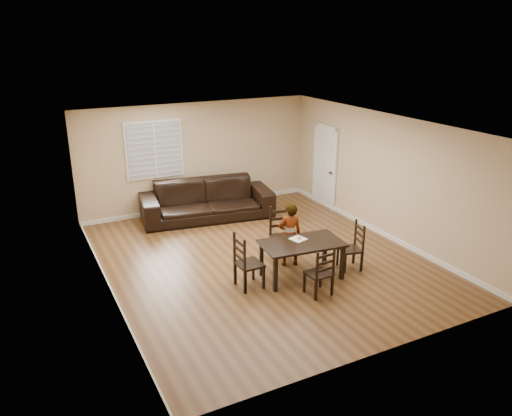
{
  "coord_description": "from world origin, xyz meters",
  "views": [
    {
      "loc": [
        -4.21,
        -8.06,
        4.33
      ],
      "look_at": [
        0.01,
        0.28,
        1.0
      ],
      "focal_mm": 35.0,
      "sensor_mm": 36.0,
      "label": 1
    }
  ],
  "objects_px": {
    "chair_far": "(323,275)",
    "donut": "(299,238)",
    "dining_table": "(302,247)",
    "child": "(290,235)",
    "chair_near": "(281,234)",
    "chair_right": "(356,247)",
    "chair_left": "(243,264)",
    "sofa": "(207,200)"
  },
  "relations": [
    {
      "from": "child",
      "to": "chair_near",
      "type": "bearing_deg",
      "value": -83.92
    },
    {
      "from": "sofa",
      "to": "child",
      "type": "bearing_deg",
      "value": -73.24
    },
    {
      "from": "chair_far",
      "to": "sofa",
      "type": "height_order",
      "value": "sofa"
    },
    {
      "from": "chair_near",
      "to": "sofa",
      "type": "height_order",
      "value": "chair_near"
    },
    {
      "from": "chair_near",
      "to": "chair_far",
      "type": "height_order",
      "value": "chair_near"
    },
    {
      "from": "chair_right",
      "to": "sofa",
      "type": "distance_m",
      "value": 4.13
    },
    {
      "from": "chair_near",
      "to": "chair_right",
      "type": "distance_m",
      "value": 1.49
    },
    {
      "from": "donut",
      "to": "sofa",
      "type": "bearing_deg",
      "value": 97.05
    },
    {
      "from": "dining_table",
      "to": "child",
      "type": "height_order",
      "value": "child"
    },
    {
      "from": "chair_far",
      "to": "donut",
      "type": "distance_m",
      "value": 1.0
    },
    {
      "from": "chair_right",
      "to": "child",
      "type": "height_order",
      "value": "child"
    },
    {
      "from": "dining_table",
      "to": "chair_right",
      "type": "bearing_deg",
      "value": -0.7
    },
    {
      "from": "chair_far",
      "to": "chair_left",
      "type": "xyz_separation_m",
      "value": [
        -1.08,
        0.89,
        0.05
      ]
    },
    {
      "from": "chair_left",
      "to": "donut",
      "type": "relative_size",
      "value": 10.4
    },
    {
      "from": "chair_right",
      "to": "donut",
      "type": "distance_m",
      "value": 1.17
    },
    {
      "from": "sofa",
      "to": "chair_far",
      "type": "bearing_deg",
      "value": -77.2
    },
    {
      "from": "chair_left",
      "to": "donut",
      "type": "xyz_separation_m",
      "value": [
        1.18,
        0.06,
        0.26
      ]
    },
    {
      "from": "chair_near",
      "to": "chair_left",
      "type": "xyz_separation_m",
      "value": [
        -1.26,
        -0.85,
        -0.02
      ]
    },
    {
      "from": "sofa",
      "to": "donut",
      "type": "bearing_deg",
      "value": -74.44
    },
    {
      "from": "donut",
      "to": "sofa",
      "type": "distance_m",
      "value": 3.57
    },
    {
      "from": "child",
      "to": "chair_left",
      "type": "bearing_deg",
      "value": 33.74
    },
    {
      "from": "chair_near",
      "to": "chair_right",
      "type": "xyz_separation_m",
      "value": [
        1.01,
        -1.09,
        -0.06
      ]
    },
    {
      "from": "dining_table",
      "to": "sofa",
      "type": "xyz_separation_m",
      "value": [
        -0.4,
        3.7,
        -0.15
      ]
    },
    {
      "from": "chair_near",
      "to": "chair_left",
      "type": "bearing_deg",
      "value": -133.88
    },
    {
      "from": "child",
      "to": "chair_far",
      "type": "bearing_deg",
      "value": 98.68
    },
    {
      "from": "chair_near",
      "to": "donut",
      "type": "relative_size",
      "value": 10.92
    },
    {
      "from": "dining_table",
      "to": "sofa",
      "type": "relative_size",
      "value": 0.5
    },
    {
      "from": "child",
      "to": "donut",
      "type": "relative_size",
      "value": 13.05
    },
    {
      "from": "dining_table",
      "to": "chair_left",
      "type": "xyz_separation_m",
      "value": [
        -1.14,
        0.11,
        -0.15
      ]
    },
    {
      "from": "child",
      "to": "sofa",
      "type": "relative_size",
      "value": 0.41
    },
    {
      "from": "dining_table",
      "to": "chair_far",
      "type": "relative_size",
      "value": 1.74
    },
    {
      "from": "dining_table",
      "to": "chair_right",
      "type": "distance_m",
      "value": 1.15
    },
    {
      "from": "chair_far",
      "to": "chair_right",
      "type": "height_order",
      "value": "chair_right"
    },
    {
      "from": "chair_right",
      "to": "donut",
      "type": "xyz_separation_m",
      "value": [
        -1.09,
        0.3,
        0.3
      ]
    },
    {
      "from": "chair_right",
      "to": "donut",
      "type": "height_order",
      "value": "chair_right"
    },
    {
      "from": "chair_left",
      "to": "chair_far",
      "type": "bearing_deg",
      "value": -131.12
    },
    {
      "from": "dining_table",
      "to": "chair_far",
      "type": "distance_m",
      "value": 0.81
    },
    {
      "from": "chair_left",
      "to": "sofa",
      "type": "bearing_deg",
      "value": -13.11
    },
    {
      "from": "sofa",
      "to": "dining_table",
      "type": "bearing_deg",
      "value": -75.3
    },
    {
      "from": "chair_left",
      "to": "chair_right",
      "type": "xyz_separation_m",
      "value": [
        2.27,
        -0.24,
        -0.04
      ]
    },
    {
      "from": "dining_table",
      "to": "sofa",
      "type": "height_order",
      "value": "sofa"
    },
    {
      "from": "dining_table",
      "to": "chair_right",
      "type": "xyz_separation_m",
      "value": [
        1.13,
        -0.14,
        -0.19
      ]
    }
  ]
}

